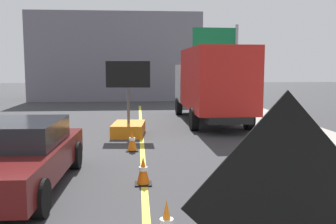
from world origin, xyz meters
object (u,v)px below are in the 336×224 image
(traffic_cone_far_lane, at_px, (132,141))
(traffic_cone_mid_lane, at_px, (143,171))
(highway_guide_sign, at_px, (224,51))
(roadwork_sign, at_px, (283,203))
(arrow_board_trailer, at_px, (129,122))
(box_truck, at_px, (211,83))
(pickup_car, at_px, (17,155))

(traffic_cone_far_lane, bearing_deg, traffic_cone_mid_lane, -85.17)
(highway_guide_sign, height_order, traffic_cone_mid_lane, highway_guide_sign)
(roadwork_sign, xyz_separation_m, arrow_board_trailer, (-1.44, 11.24, -0.99))
(highway_guide_sign, xyz_separation_m, traffic_cone_far_lane, (-5.35, -11.65, -3.11))
(traffic_cone_mid_lane, bearing_deg, box_truck, 70.48)
(traffic_cone_mid_lane, bearing_deg, roadwork_sign, -79.28)
(traffic_cone_mid_lane, bearing_deg, traffic_cone_far_lane, 94.83)
(highway_guide_sign, xyz_separation_m, traffic_cone_mid_lane, (-5.07, -14.95, -3.13))
(traffic_cone_mid_lane, bearing_deg, arrow_board_trailer, 94.26)
(arrow_board_trailer, distance_m, box_truck, 4.81)
(highway_guide_sign, bearing_deg, arrow_board_trailer, -121.67)
(highway_guide_sign, bearing_deg, traffic_cone_far_lane, -114.67)
(pickup_car, xyz_separation_m, traffic_cone_far_lane, (2.31, 3.34, -0.38))
(box_truck, xyz_separation_m, pickup_car, (-5.75, -8.95, -1.09))
(pickup_car, xyz_separation_m, traffic_cone_mid_lane, (2.59, 0.04, -0.40))
(arrow_board_trailer, relative_size, box_truck, 0.35)
(traffic_cone_mid_lane, bearing_deg, highway_guide_sign, 71.26)
(roadwork_sign, bearing_deg, traffic_cone_far_lane, 98.46)
(arrow_board_trailer, xyz_separation_m, highway_guide_sign, (5.52, 8.94, 2.94))
(roadwork_sign, relative_size, traffic_cone_far_lane, 3.65)
(box_truck, xyz_separation_m, highway_guide_sign, (1.91, 6.04, 1.64))
(highway_guide_sign, relative_size, traffic_cone_far_lane, 7.82)
(arrow_board_trailer, bearing_deg, highway_guide_sign, 58.33)
(box_truck, height_order, highway_guide_sign, highway_guide_sign)
(box_truck, bearing_deg, traffic_cone_far_lane, -121.51)
(box_truck, distance_m, pickup_car, 10.69)
(arrow_board_trailer, distance_m, highway_guide_sign, 10.91)
(roadwork_sign, height_order, highway_guide_sign, highway_guide_sign)
(highway_guide_sign, relative_size, traffic_cone_mid_lane, 8.27)
(traffic_cone_mid_lane, height_order, traffic_cone_far_lane, traffic_cone_far_lane)
(roadwork_sign, bearing_deg, box_truck, 81.28)
(roadwork_sign, relative_size, pickup_car, 0.49)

